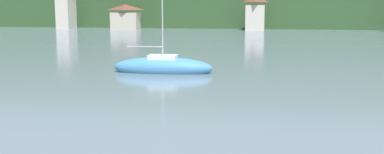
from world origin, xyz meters
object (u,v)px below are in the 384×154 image
(shore_building_west, at_px, (66,8))
(shore_building_westcentral, at_px, (125,17))
(sailboat_far_4, at_px, (163,67))
(shore_building_central, at_px, (255,14))

(shore_building_west, xyz_separation_m, shore_building_westcentral, (14.70, -0.53, -2.02))
(shore_building_west, xyz_separation_m, sailboat_far_4, (39.06, -65.05, -4.32))
(shore_building_central, bearing_deg, shore_building_west, -179.75)
(shore_building_central, relative_size, sailboat_far_4, 0.64)
(shore_building_west, relative_size, shore_building_central, 1.31)
(sailboat_far_4, bearing_deg, shore_building_westcentral, 108.88)
(shore_building_central, xyz_separation_m, sailboat_far_4, (-5.03, -65.24, -3.18))
(shore_building_west, distance_m, shore_building_central, 44.11)
(shore_building_westcentral, distance_m, shore_building_central, 29.42)
(shore_building_central, distance_m, sailboat_far_4, 65.51)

